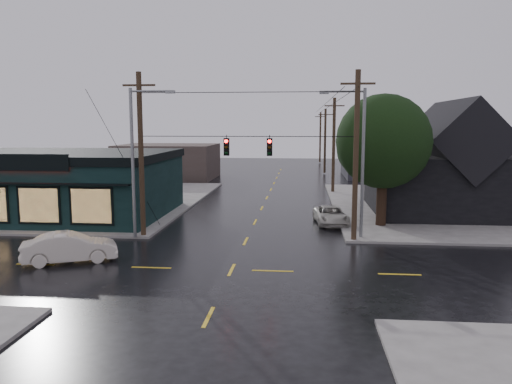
# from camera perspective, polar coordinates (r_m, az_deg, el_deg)

# --- Properties ---
(ground_plane) EXTENTS (160.00, 160.00, 0.00)m
(ground_plane) POSITION_cam_1_polar(r_m,az_deg,el_deg) (24.56, -2.80, -8.88)
(ground_plane) COLOR black
(sidewalk_nw) EXTENTS (28.00, 28.00, 0.15)m
(sidewalk_nw) POSITION_cam_1_polar(r_m,az_deg,el_deg) (49.68, -22.78, -0.88)
(sidewalk_nw) COLOR slate
(sidewalk_nw) RESTS_ON ground
(sidewalk_ne) EXTENTS (28.00, 28.00, 0.15)m
(sidewalk_ne) POSITION_cam_1_polar(r_m,az_deg,el_deg) (46.89, 26.06, -1.55)
(sidewalk_ne) COLOR slate
(sidewalk_ne) RESTS_ON ground
(pizza_shop) EXTENTS (16.30, 12.34, 4.90)m
(pizza_shop) POSITION_cam_1_polar(r_m,az_deg,el_deg) (40.87, -21.41, 0.95)
(pizza_shop) COLOR black
(pizza_shop) RESTS_ON ground
(ne_building) EXTENTS (12.60, 11.60, 8.75)m
(ne_building) POSITION_cam_1_polar(r_m,az_deg,el_deg) (42.01, 21.45, 3.75)
(ne_building) COLOR black
(ne_building) RESTS_ON ground
(corner_tree) EXTENTS (6.38, 6.38, 8.92)m
(corner_tree) POSITION_cam_1_polar(r_m,az_deg,el_deg) (34.78, 14.36, 5.58)
(corner_tree) COLOR black
(corner_tree) RESTS_ON ground
(utility_pole_nw) EXTENTS (2.00, 0.32, 10.15)m
(utility_pole_nw) POSITION_cam_1_polar(r_m,az_deg,el_deg) (32.16, -12.72, -5.05)
(utility_pole_nw) COLOR black
(utility_pole_nw) RESTS_ON ground
(utility_pole_ne) EXTENTS (2.00, 0.32, 10.15)m
(utility_pole_ne) POSITION_cam_1_polar(r_m,az_deg,el_deg) (30.76, 11.09, -5.59)
(utility_pole_ne) COLOR black
(utility_pole_ne) RESTS_ON ground
(utility_pole_far_a) EXTENTS (2.00, 0.32, 9.65)m
(utility_pole_far_a) POSITION_cam_1_polar(r_m,az_deg,el_deg) (51.86, 8.75, -0.11)
(utility_pole_far_a) COLOR black
(utility_pole_far_a) RESTS_ON ground
(utility_pole_far_b) EXTENTS (2.00, 0.32, 9.15)m
(utility_pole_far_b) POSITION_cam_1_polar(r_m,az_deg,el_deg) (71.70, 7.83, 2.08)
(utility_pole_far_b) COLOR black
(utility_pole_far_b) RESTS_ON ground
(utility_pole_far_c) EXTENTS (2.00, 0.32, 9.15)m
(utility_pole_far_c) POSITION_cam_1_polar(r_m,az_deg,el_deg) (91.61, 7.30, 3.32)
(utility_pole_far_c) COLOR black
(utility_pole_far_c) RESTS_ON ground
(span_signal_assembly) EXTENTS (13.00, 0.48, 1.23)m
(span_signal_assembly) POSITION_cam_1_polar(r_m,az_deg,el_deg) (29.99, -0.93, 5.22)
(span_signal_assembly) COLOR black
(span_signal_assembly) RESTS_ON ground
(streetlight_nw) EXTENTS (5.40, 0.30, 9.15)m
(streetlight_nw) POSITION_cam_1_polar(r_m,az_deg,el_deg) (31.61, -13.63, -5.30)
(streetlight_nw) COLOR gray
(streetlight_nw) RESTS_ON ground
(streetlight_ne) EXTENTS (5.40, 0.30, 9.15)m
(streetlight_ne) POSITION_cam_1_polar(r_m,az_deg,el_deg) (31.50, 11.87, -5.30)
(streetlight_ne) COLOR gray
(streetlight_ne) RESTS_ON ground
(bg_building_west) EXTENTS (12.00, 10.00, 4.40)m
(bg_building_west) POSITION_cam_1_polar(r_m,az_deg,el_deg) (65.80, -9.99, 3.45)
(bg_building_west) COLOR #3F332E
(bg_building_west) RESTS_ON ground
(bg_building_east) EXTENTS (14.00, 12.00, 5.60)m
(bg_building_east) POSITION_cam_1_polar(r_m,az_deg,el_deg) (69.57, 15.83, 4.00)
(bg_building_east) COLOR #2D2D33
(bg_building_east) RESTS_ON ground
(sedan_cream) EXTENTS (4.92, 3.37, 1.53)m
(sedan_cream) POSITION_cam_1_polar(r_m,az_deg,el_deg) (27.36, -20.50, -5.96)
(sedan_cream) COLOR silver
(sedan_cream) RESTS_ON ground
(suv_silver) EXTENTS (2.58, 4.72, 1.25)m
(suv_silver) POSITION_cam_1_polar(r_m,az_deg,el_deg) (35.64, 8.55, -2.66)
(suv_silver) COLOR beige
(suv_silver) RESTS_ON ground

